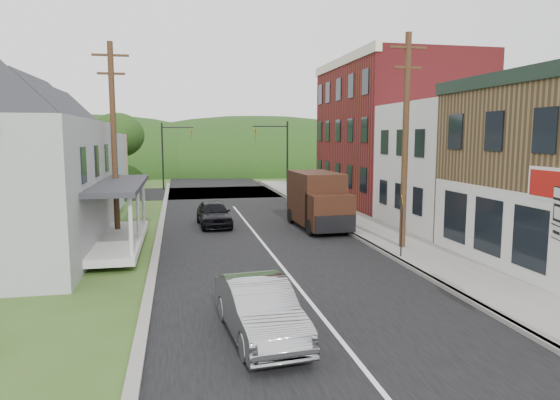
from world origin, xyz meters
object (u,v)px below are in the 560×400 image
delivery_van (318,200)px  warning_sign (401,217)px  silver_sedan (259,310)px  dark_sedan (214,214)px

delivery_van → warning_sign: bearing=-81.4°
silver_sedan → dark_sedan: size_ratio=1.04×
silver_sedan → delivery_van: size_ratio=0.79×
silver_sedan → warning_sign: warning_sign is taller
silver_sedan → delivery_van: 14.53m
silver_sedan → delivery_van: bearing=62.8°
delivery_van → warning_sign: (1.31, -7.13, 0.24)m
silver_sedan → warning_sign: size_ratio=1.71×
dark_sedan → delivery_van: delivery_van is taller
dark_sedan → delivery_van: bearing=-20.8°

